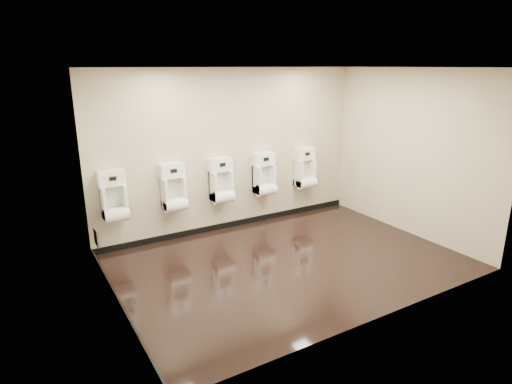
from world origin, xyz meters
TOP-DOWN VIEW (x-y plane):
  - ground at (0.00, 0.00)m, footprint 5.00×3.50m
  - ceiling at (0.00, 0.00)m, footprint 5.00×3.50m
  - back_wall at (0.00, 1.75)m, footprint 5.00×0.02m
  - front_wall at (0.00, -1.75)m, footprint 5.00×0.02m
  - left_wall at (-2.50, 0.00)m, footprint 0.02×3.50m
  - right_wall at (2.50, 0.00)m, footprint 0.02×3.50m
  - tile_overlay_left at (-2.50, 0.00)m, footprint 0.01×3.50m
  - skirting_back at (0.00, 1.74)m, footprint 5.00×0.02m
  - skirting_left at (-2.49, 0.00)m, footprint 0.02×3.50m
  - access_panel at (-2.48, 1.20)m, footprint 0.04×0.25m
  - urinal_0 at (-2.11, 1.61)m, footprint 0.41×0.31m
  - urinal_1 at (-1.16, 1.61)m, footprint 0.41×0.31m
  - urinal_2 at (-0.30, 1.61)m, footprint 0.41×0.31m
  - urinal_3 at (0.56, 1.61)m, footprint 0.41×0.31m
  - urinal_4 at (1.48, 1.61)m, footprint 0.41×0.31m

SIDE VIEW (x-z plane):
  - ground at x=0.00m, z-range 0.00..0.00m
  - skirting_back at x=0.00m, z-range 0.00..0.10m
  - skirting_left at x=-2.49m, z-range 0.00..0.10m
  - access_panel at x=-2.48m, z-range 0.38..0.62m
  - urinal_0 at x=-2.11m, z-range 0.49..1.26m
  - urinal_1 at x=-1.16m, z-range 0.49..1.26m
  - urinal_2 at x=-0.30m, z-range 0.49..1.26m
  - urinal_3 at x=0.56m, z-range 0.49..1.26m
  - urinal_4 at x=1.48m, z-range 0.49..1.26m
  - back_wall at x=0.00m, z-range 0.00..2.80m
  - front_wall at x=0.00m, z-range 0.00..2.80m
  - left_wall at x=-2.50m, z-range 0.00..2.80m
  - right_wall at x=2.50m, z-range 0.00..2.80m
  - tile_overlay_left at x=-2.50m, z-range 0.00..2.80m
  - ceiling at x=0.00m, z-range 2.80..2.80m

